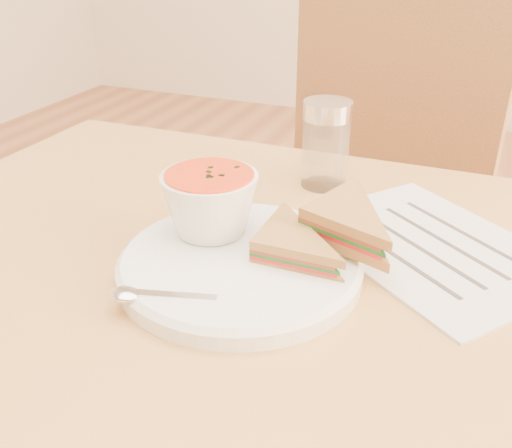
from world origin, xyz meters
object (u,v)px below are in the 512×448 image
at_px(chair_far, 338,259).
at_px(condiment_shaker, 326,144).
at_px(plate, 240,266).
at_px(soup_bowl, 210,206).

distance_m(chair_far, condiment_shaker, 0.40).
relative_size(chair_far, condiment_shaker, 8.20).
distance_m(chair_far, plate, 0.56).
distance_m(plate, soup_bowl, 0.08).
bearing_deg(plate, condiment_shaker, 86.05).
height_order(soup_bowl, condiment_shaker, condiment_shaker).
xyz_separation_m(soup_bowl, condiment_shaker, (0.07, 0.22, 0.01)).
height_order(chair_far, plate, chair_far).
xyz_separation_m(chair_far, soup_bowl, (-0.05, -0.45, 0.31)).
height_order(plate, soup_bowl, soup_bowl).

